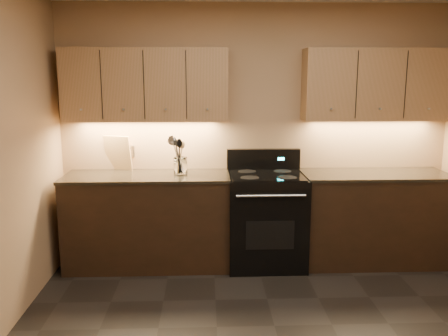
{
  "coord_description": "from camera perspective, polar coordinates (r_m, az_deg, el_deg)",
  "views": [
    {
      "loc": [
        -0.52,
        -2.87,
        1.89
      ],
      "look_at": [
        -0.35,
        1.45,
        1.04
      ],
      "focal_mm": 38.0,
      "sensor_mm": 36.0,
      "label": 1
    }
  ],
  "objects": [
    {
      "name": "wall_back",
      "position": [
        4.94,
        3.83,
        4.2
      ],
      "size": [
        4.0,
        0.04,
        2.6
      ],
      "primitive_type": "cube",
      "color": "tan",
      "rests_on": "ground"
    },
    {
      "name": "counter_left",
      "position": [
        4.83,
        -9.11,
        -6.22
      ],
      "size": [
        1.62,
        0.62,
        0.93
      ],
      "color": "black",
      "rests_on": "ground"
    },
    {
      "name": "counter_right",
      "position": [
        5.08,
        17.48,
        -5.72
      ],
      "size": [
        1.46,
        0.62,
        0.93
      ],
      "color": "black",
      "rests_on": "ground"
    },
    {
      "name": "stove",
      "position": [
        4.81,
        5.05,
        -6.03
      ],
      "size": [
        0.76,
        0.68,
        1.14
      ],
      "color": "black",
      "rests_on": "ground"
    },
    {
      "name": "upper_cab_left",
      "position": [
        4.76,
        -9.39,
        9.86
      ],
      "size": [
        1.6,
        0.3,
        0.7
      ],
      "primitive_type": "cube",
      "color": "tan",
      "rests_on": "wall_back"
    },
    {
      "name": "upper_cab_right",
      "position": [
        5.02,
        17.8,
        9.54
      ],
      "size": [
        1.44,
        0.3,
        0.7
      ],
      "primitive_type": "cube",
      "color": "tan",
      "rests_on": "wall_back"
    },
    {
      "name": "outlet_plate",
      "position": [
        4.99,
        -11.22,
        2.0
      ],
      "size": [
        0.08,
        0.01,
        0.12
      ],
      "primitive_type": "cube",
      "color": "#B2B5BA",
      "rests_on": "wall_back"
    },
    {
      "name": "utensil_crock",
      "position": [
        4.7,
        -5.26,
        0.23
      ],
      "size": [
        0.18,
        0.18,
        0.17
      ],
      "color": "white",
      "rests_on": "counter_left"
    },
    {
      "name": "cutting_board",
      "position": [
        4.98,
        -12.64,
        1.78
      ],
      "size": [
        0.3,
        0.17,
        0.36
      ],
      "primitive_type": "cube",
      "rotation": [
        0.17,
        0.0,
        -0.33
      ],
      "color": "tan",
      "rests_on": "counter_left"
    },
    {
      "name": "wooden_spoon",
      "position": [
        4.69,
        -5.55,
        1.33
      ],
      "size": [
        0.11,
        0.09,
        0.31
      ],
      "primitive_type": null,
      "rotation": [
        -0.04,
        0.17,
        0.23
      ],
      "color": "tan",
      "rests_on": "utensil_crock"
    },
    {
      "name": "black_spoon",
      "position": [
        4.69,
        -5.38,
        1.5
      ],
      "size": [
        0.06,
        0.1,
        0.34
      ],
      "primitive_type": null,
      "rotation": [
        0.13,
        0.01,
        -0.02
      ],
      "color": "black",
      "rests_on": "utensil_crock"
    },
    {
      "name": "black_turner",
      "position": [
        4.66,
        -5.17,
        1.46
      ],
      "size": [
        0.16,
        0.15,
        0.35
      ],
      "primitive_type": null,
      "rotation": [
        -0.19,
        -0.12,
        0.38
      ],
      "color": "black",
      "rests_on": "utensil_crock"
    },
    {
      "name": "steel_spatula",
      "position": [
        4.68,
        -5.06,
        1.81
      ],
      "size": [
        0.21,
        0.14,
        0.4
      ],
      "primitive_type": null,
      "rotation": [
        -0.04,
        -0.32,
        -0.19
      ],
      "color": "silver",
      "rests_on": "utensil_crock"
    },
    {
      "name": "steel_skimmer",
      "position": [
        4.67,
        -4.88,
        1.62
      ],
      "size": [
        0.21,
        0.16,
        0.38
      ],
      "primitive_type": null,
      "rotation": [
        -0.19,
        -0.36,
        -0.02
      ],
      "color": "silver",
      "rests_on": "utensil_crock"
    }
  ]
}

